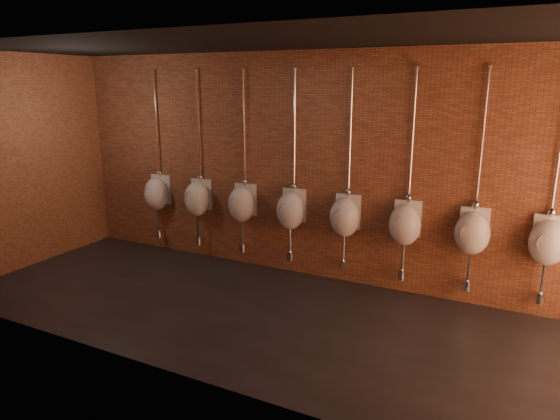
{
  "coord_description": "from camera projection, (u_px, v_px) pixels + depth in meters",
  "views": [
    {
      "loc": [
        2.55,
        -4.91,
        2.76
      ],
      "look_at": [
        -0.39,
        0.9,
        1.1
      ],
      "focal_mm": 32.0,
      "sensor_mm": 36.0,
      "label": 1
    }
  ],
  "objects": [
    {
      "name": "room_shell",
      "position": [
        275.0,
        153.0,
        5.55
      ],
      "size": [
        8.54,
        3.04,
        3.22
      ],
      "color": "black",
      "rests_on": "ground"
    },
    {
      "name": "ground",
      "position": [
        275.0,
        318.0,
        6.05
      ],
      "size": [
        8.5,
        8.5,
        0.0
      ],
      "primitive_type": "plane",
      "color": "black",
      "rests_on": "ground"
    },
    {
      "name": "urinal_6",
      "position": [
        472.0,
        232.0,
        6.09
      ],
      "size": [
        0.46,
        0.41,
        2.72
      ],
      "color": "silver",
      "rests_on": "ground"
    },
    {
      "name": "urinal_1",
      "position": [
        197.0,
        198.0,
        7.88
      ],
      "size": [
        0.46,
        0.41,
        2.72
      ],
      "color": "silver",
      "rests_on": "ground"
    },
    {
      "name": "urinal_2",
      "position": [
        242.0,
        204.0,
        7.52
      ],
      "size": [
        0.46,
        0.41,
        2.72
      ],
      "color": "silver",
      "rests_on": "ground"
    },
    {
      "name": "urinal_7",
      "position": [
        548.0,
        242.0,
        5.73
      ],
      "size": [
        0.46,
        0.41,
        2.72
      ],
      "color": "silver",
      "rests_on": "ground"
    },
    {
      "name": "urinal_4",
      "position": [
        345.0,
        216.0,
        6.81
      ],
      "size": [
        0.46,
        0.41,
        2.72
      ],
      "color": "silver",
      "rests_on": "ground"
    },
    {
      "name": "urinal_0",
      "position": [
        157.0,
        193.0,
        8.24
      ],
      "size": [
        0.46,
        0.41,
        2.72
      ],
      "color": "silver",
      "rests_on": "ground"
    },
    {
      "name": "urinal_3",
      "position": [
        291.0,
        210.0,
        7.16
      ],
      "size": [
        0.46,
        0.41,
        2.72
      ],
      "color": "silver",
      "rests_on": "ground"
    },
    {
      "name": "urinal_5",
      "position": [
        405.0,
        224.0,
        6.45
      ],
      "size": [
        0.46,
        0.41,
        2.72
      ],
      "color": "silver",
      "rests_on": "ground"
    }
  ]
}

